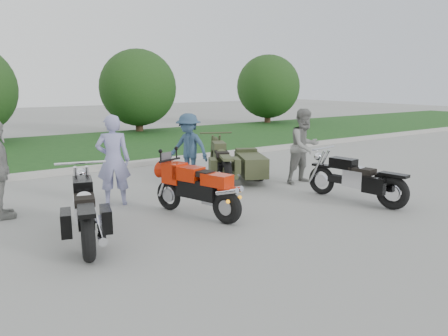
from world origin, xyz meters
TOP-DOWN VIEW (x-y plane):
  - ground at (0.00, 0.00)m, footprint 80.00×80.00m
  - curb at (0.00, 6.00)m, footprint 60.00×0.30m
  - grass_strip at (0.00, 10.15)m, footprint 60.00×8.00m
  - tree_mid_right at (4.00, 13.50)m, footprint 3.60×3.60m
  - tree_far_right at (12.00, 13.50)m, footprint 3.60×3.60m
  - sportbike_red at (-0.44, 0.67)m, footprint 0.83×1.97m
  - cruiser_left at (-2.57, 0.51)m, footprint 0.78×2.41m
  - cruiser_right at (2.86, -0.36)m, footprint 0.62×2.30m
  - cruiser_sidecar at (1.93, 2.61)m, footprint 1.83×2.33m
  - person_stripe at (-1.42, 2.34)m, footprint 0.79×0.66m
  - person_grey at (3.19, 1.59)m, footprint 0.90×0.71m
  - person_denim at (0.97, 3.45)m, footprint 1.08×1.27m

SIDE VIEW (x-z plane):
  - ground at x=0.00m, z-range 0.00..0.00m
  - grass_strip at x=0.00m, z-range 0.00..0.14m
  - curb at x=0.00m, z-range 0.00..0.15m
  - cruiser_sidecar at x=1.93m, z-range -0.03..0.93m
  - cruiser_right at x=2.86m, z-range 0.01..0.90m
  - cruiser_left at x=-2.57m, z-range 0.01..0.95m
  - sportbike_red at x=-0.44m, z-range 0.08..1.05m
  - person_denim at x=0.97m, z-range 0.00..1.71m
  - person_grey at x=3.19m, z-range 0.00..1.84m
  - person_stripe at x=-1.42m, z-range 0.00..1.85m
  - tree_mid_right at x=4.00m, z-range 0.19..4.19m
  - tree_far_right at x=12.00m, z-range 0.19..4.19m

